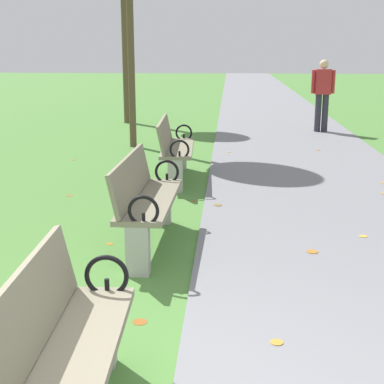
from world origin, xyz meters
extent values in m
cube|color=slate|center=(1.55, 18.00, 0.01)|extent=(3.09, 44.00, 0.02)
cube|color=gray|center=(-0.45, 0.14, 0.47)|extent=(0.50, 1.62, 0.05)
cube|color=gray|center=(-0.64, 0.13, 0.70)|extent=(0.18, 1.60, 0.40)
cube|color=#A8A59E|center=(-0.48, 0.88, 0.23)|extent=(0.20, 0.13, 0.45)
torus|color=black|center=(-0.42, 0.90, 0.59)|extent=(0.27, 0.04, 0.27)
cylinder|color=black|center=(-0.42, 0.90, 0.51)|extent=(0.03, 0.03, 0.12)
cube|color=gray|center=(-0.45, 3.05, 0.47)|extent=(0.47, 1.61, 0.05)
cube|color=gray|center=(-0.64, 3.06, 0.70)|extent=(0.15, 1.60, 0.40)
cube|color=#A8A59E|center=(-0.46, 2.31, 0.23)|extent=(0.20, 0.12, 0.45)
cube|color=#A8A59E|center=(-0.44, 3.79, 0.23)|extent=(0.20, 0.12, 0.45)
torus|color=black|center=(-0.41, 2.29, 0.59)|extent=(0.27, 0.04, 0.27)
cylinder|color=black|center=(-0.41, 2.29, 0.51)|extent=(0.03, 0.03, 0.12)
torus|color=black|center=(-0.37, 3.81, 0.59)|extent=(0.27, 0.04, 0.27)
cylinder|color=black|center=(-0.37, 3.81, 0.51)|extent=(0.03, 0.03, 0.12)
cube|color=gray|center=(-0.45, 5.95, 0.47)|extent=(0.51, 1.62, 0.05)
cube|color=gray|center=(-0.64, 5.94, 0.70)|extent=(0.19, 1.60, 0.40)
cube|color=#A8A59E|center=(-0.42, 5.21, 0.23)|extent=(0.20, 0.13, 0.45)
cube|color=#A8A59E|center=(-0.48, 6.69, 0.23)|extent=(0.20, 0.13, 0.45)
torus|color=black|center=(-0.36, 5.19, 0.59)|extent=(0.27, 0.04, 0.27)
cylinder|color=black|center=(-0.36, 5.19, 0.51)|extent=(0.03, 0.03, 0.12)
torus|color=black|center=(-0.42, 6.71, 0.59)|extent=(0.27, 0.04, 0.27)
cylinder|color=black|center=(-0.42, 6.71, 0.51)|extent=(0.03, 0.03, 0.12)
cylinder|color=brown|center=(-1.60, 8.75, 1.74)|extent=(0.13, 0.13, 3.47)
cylinder|color=brown|center=(-2.34, 12.30, 1.68)|extent=(0.19, 0.19, 3.37)
cylinder|color=#2D2D38|center=(2.49, 10.93, 0.45)|extent=(0.14, 0.14, 0.85)
cylinder|color=#2D2D38|center=(2.33, 10.93, 0.45)|extent=(0.14, 0.14, 0.85)
cube|color=#B22D2D|center=(2.41, 10.93, 1.15)|extent=(0.34, 0.22, 0.56)
sphere|color=beige|center=(2.41, 10.93, 1.54)|extent=(0.20, 0.20, 0.20)
cylinder|color=#B22D2D|center=(2.63, 10.93, 1.15)|extent=(0.09, 0.09, 0.52)
cylinder|color=#B22D2D|center=(2.19, 10.93, 1.15)|extent=(0.09, 0.09, 0.52)
cylinder|color=#AD6B23|center=(1.12, 2.93, 0.02)|extent=(0.13, 0.13, 0.00)
cylinder|color=brown|center=(-2.41, 7.31, 0.00)|extent=(0.14, 0.14, 0.00)
cylinder|color=#BC842D|center=(2.55, 5.85, 0.02)|extent=(0.13, 0.13, 0.00)
cylinder|color=#AD6B23|center=(-1.51, 2.60, 0.00)|extent=(0.11, 0.11, 0.00)
cylinder|color=gold|center=(1.71, 3.42, 0.02)|extent=(0.11, 0.11, 0.00)
cylinder|color=#BC842D|center=(-0.62, 8.49, 0.00)|extent=(0.13, 0.13, 0.00)
cylinder|color=#BC842D|center=(2.39, 5.22, 0.02)|extent=(0.11, 0.11, 0.00)
cylinder|color=#AD6B23|center=(-0.88, 3.08, 0.00)|extent=(0.10, 0.10, 0.00)
cylinder|color=#BC842D|center=(0.30, 8.12, 0.02)|extent=(0.09, 0.09, 0.00)
cylinder|color=brown|center=(0.18, 4.51, 0.02)|extent=(0.11, 0.11, 0.00)
cylinder|color=#93511E|center=(-0.14, 4.76, 0.00)|extent=(0.08, 0.08, 0.00)
cylinder|color=#AD6B23|center=(-0.85, 1.30, 0.00)|extent=(0.11, 0.11, 0.00)
cylinder|color=brown|center=(-1.81, 4.92, 0.00)|extent=(0.15, 0.15, 0.00)
cylinder|color=#AD6B23|center=(-0.83, 7.65, 0.00)|extent=(0.14, 0.14, 0.00)
cylinder|color=#93511E|center=(-0.32, 1.45, 0.00)|extent=(0.14, 0.14, 0.00)
cylinder|color=#BC842D|center=(0.64, 1.19, 0.02)|extent=(0.10, 0.10, 0.00)
cylinder|color=#AD6B23|center=(2.00, 8.47, 0.02)|extent=(0.11, 0.11, 0.00)
camera|label=1|loc=(0.31, -2.22, 1.93)|focal=52.75mm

